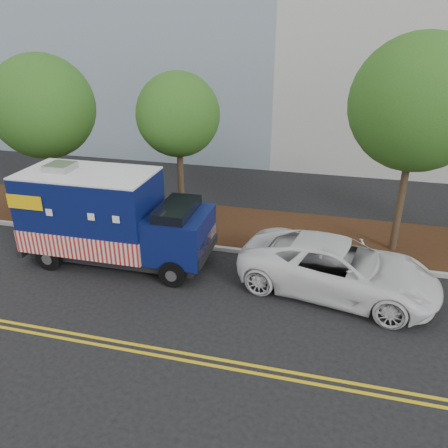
# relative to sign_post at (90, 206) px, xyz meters

# --- Properties ---
(ground) EXTENTS (120.00, 120.00, 0.00)m
(ground) POSITION_rel_sign_post_xyz_m (3.75, -1.58, -1.20)
(ground) COLOR black
(ground) RESTS_ON ground
(curb) EXTENTS (120.00, 0.18, 0.15)m
(curb) POSITION_rel_sign_post_xyz_m (3.75, -0.18, -1.12)
(curb) COLOR #9E9E99
(curb) RESTS_ON ground
(mulch_strip) EXTENTS (120.00, 4.00, 0.15)m
(mulch_strip) POSITION_rel_sign_post_xyz_m (3.75, 1.92, -1.12)
(mulch_strip) COLOR black
(mulch_strip) RESTS_ON ground
(centerline_near) EXTENTS (120.00, 0.10, 0.01)m
(centerline_near) POSITION_rel_sign_post_xyz_m (3.75, -6.03, -1.19)
(centerline_near) COLOR gold
(centerline_near) RESTS_ON ground
(centerline_far) EXTENTS (120.00, 0.10, 0.01)m
(centerline_far) POSITION_rel_sign_post_xyz_m (3.75, -6.28, -1.19)
(centerline_far) COLOR gold
(centerline_far) RESTS_ON ground
(tree_a) EXTENTS (4.36, 4.36, 6.92)m
(tree_a) POSITION_rel_sign_post_xyz_m (-2.77, 1.79, 3.54)
(tree_a) COLOR #38281C
(tree_a) RESTS_ON ground
(tree_b) EXTENTS (3.31, 3.31, 6.34)m
(tree_b) POSITION_rel_sign_post_xyz_m (3.25, 1.85, 3.46)
(tree_b) COLOR #38281C
(tree_b) RESTS_ON ground
(tree_c) EXTENTS (4.50, 4.50, 7.78)m
(tree_c) POSITION_rel_sign_post_xyz_m (11.84, 1.28, 4.32)
(tree_c) COLOR #38281C
(tree_c) RESTS_ON ground
(sign_post) EXTENTS (0.06, 0.06, 2.40)m
(sign_post) POSITION_rel_sign_post_xyz_m (0.00, 0.00, 0.00)
(sign_post) COLOR #473828
(sign_post) RESTS_ON ground
(food_truck) EXTENTS (6.77, 2.65, 3.55)m
(food_truck) POSITION_rel_sign_post_xyz_m (1.82, -1.88, 0.41)
(food_truck) COLOR black
(food_truck) RESTS_ON ground
(white_car) EXTENTS (6.63, 3.97, 1.72)m
(white_car) POSITION_rel_sign_post_xyz_m (9.83, -1.96, -0.34)
(white_car) COLOR white
(white_car) RESTS_ON ground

